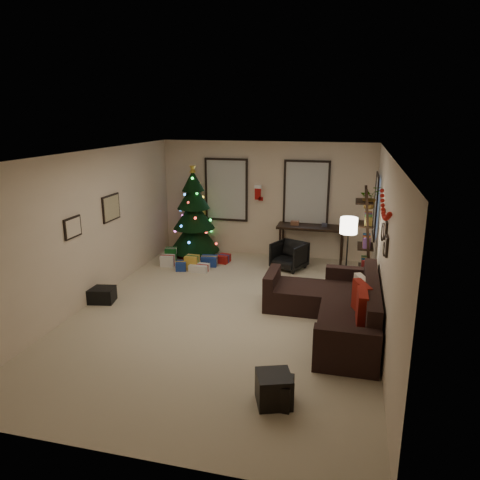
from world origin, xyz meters
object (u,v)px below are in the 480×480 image
(desk_chair, at_px, (289,256))
(bookshelf, at_px, (367,240))
(desk, at_px, (312,230))
(sofa, at_px, (336,309))
(christmas_tree, at_px, (194,217))

(desk_chair, distance_m, bookshelf, 1.84)
(desk_chair, bearing_deg, desk, 81.62)
(sofa, distance_m, desk_chair, 2.80)
(sofa, xyz_separation_m, bookshelf, (0.46, 1.87, 0.67))
(christmas_tree, xyz_separation_m, desk_chair, (2.37, -0.50, -0.62))
(desk, relative_size, desk_chair, 2.56)
(sofa, relative_size, desk_chair, 4.42)
(christmas_tree, bearing_deg, desk_chair, -11.93)
(sofa, bearing_deg, desk, 102.51)
(christmas_tree, height_order, bookshelf, christmas_tree)
(christmas_tree, relative_size, desk, 1.42)
(desk_chair, bearing_deg, sofa, -42.31)
(christmas_tree, distance_m, desk, 2.79)
(desk, xyz_separation_m, desk_chair, (-0.41, -0.65, -0.44))
(bookshelf, bearing_deg, sofa, -103.67)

